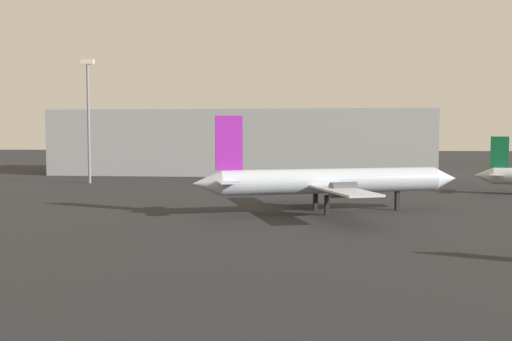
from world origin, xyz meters
The scene contains 3 objects.
airplane_on_taxiway centered at (1.85, 52.00, 3.59)m, with size 30.47×23.85×10.78m.
light_mast_left centered at (-40.20, 85.48, 12.38)m, with size 2.40×0.50×22.19m.
terminal_building centered at (-16.14, 115.96, 7.06)m, with size 81.87×26.92×14.11m, color #999EA3.
Camera 1 is at (0.33, -9.92, 8.73)m, focal length 38.63 mm.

